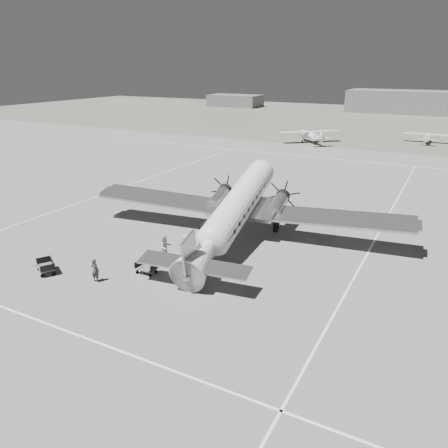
% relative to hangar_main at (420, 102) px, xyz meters
% --- Properties ---
extents(ground, '(260.00, 260.00, 0.00)m').
position_rel_hangar_main_xyz_m(ground, '(-5.00, -120.00, -3.30)').
color(ground, slate).
rests_on(ground, ground).
extents(taxi_line_near, '(60.00, 0.15, 0.01)m').
position_rel_hangar_main_xyz_m(taxi_line_near, '(-5.00, -134.00, -3.29)').
color(taxi_line_near, silver).
rests_on(taxi_line_near, ground).
extents(taxi_line_right, '(0.15, 80.00, 0.01)m').
position_rel_hangar_main_xyz_m(taxi_line_right, '(7.00, -120.00, -3.29)').
color(taxi_line_right, silver).
rests_on(taxi_line_right, ground).
extents(taxi_line_left, '(0.15, 60.00, 0.01)m').
position_rel_hangar_main_xyz_m(taxi_line_left, '(-23.00, -110.00, -3.29)').
color(taxi_line_left, silver).
rests_on(taxi_line_left, ground).
extents(taxi_line_horizon, '(90.00, 0.15, 0.01)m').
position_rel_hangar_main_xyz_m(taxi_line_horizon, '(-5.00, -80.00, -3.29)').
color(taxi_line_horizon, silver).
rests_on(taxi_line_horizon, ground).
extents(grass_infield, '(260.00, 90.00, 0.01)m').
position_rel_hangar_main_xyz_m(grass_infield, '(-5.00, -25.00, -3.30)').
color(grass_infield, '#605C50').
rests_on(grass_infield, ground).
extents(hangar_main, '(42.00, 14.00, 6.60)m').
position_rel_hangar_main_xyz_m(hangar_main, '(0.00, 0.00, 0.00)').
color(hangar_main, slate).
rests_on(hangar_main, ground).
extents(shed_secondary, '(18.00, 10.00, 4.00)m').
position_rel_hangar_main_xyz_m(shed_secondary, '(-60.00, -5.00, -1.30)').
color(shed_secondary, '#5A5A5A').
rests_on(shed_secondary, ground).
extents(dc3_airliner, '(30.71, 23.25, 5.40)m').
position_rel_hangar_main_xyz_m(dc3_airliner, '(-3.28, -117.88, -0.60)').
color(dc3_airliner, '#A8A8AA').
rests_on(dc3_airliner, ground).
extents(light_plane_left, '(15.17, 15.00, 2.45)m').
position_rel_hangar_main_xyz_m(light_plane_left, '(-12.82, -67.24, -2.08)').
color(light_plane_left, silver).
rests_on(light_plane_left, ground).
extents(light_plane_right, '(9.33, 7.65, 1.90)m').
position_rel_hangar_main_xyz_m(light_plane_right, '(6.75, -56.99, -2.35)').
color(light_plane_right, silver).
rests_on(light_plane_right, ground).
extents(baggage_cart_near, '(1.52, 1.08, 0.85)m').
position_rel_hangar_main_xyz_m(baggage_cart_near, '(-6.14, -126.18, -2.88)').
color(baggage_cart_near, '#5A5A5A').
rests_on(baggage_cart_near, ground).
extents(baggage_cart_far, '(2.05, 1.89, 0.95)m').
position_rel_hangar_main_xyz_m(baggage_cart_far, '(-12.46, -129.45, -2.82)').
color(baggage_cart_far, '#5A5A5A').
rests_on(baggage_cart_far, ground).
extents(ground_crew, '(0.64, 0.45, 1.67)m').
position_rel_hangar_main_xyz_m(ground_crew, '(-8.44, -128.76, -2.47)').
color(ground_crew, '#2C2C2C').
rests_on(ground_crew, ground).
extents(ramp_agent, '(1.10, 1.16, 1.90)m').
position_rel_hangar_main_xyz_m(ramp_agent, '(-6.42, -123.41, -2.35)').
color(ramp_agent, '#B1B1AF').
rests_on(ramp_agent, ground).
extents(passenger, '(0.78, 0.96, 1.68)m').
position_rel_hangar_main_xyz_m(passenger, '(-5.44, -122.13, -2.46)').
color(passenger, '#AEAEAC').
rests_on(passenger, ground).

